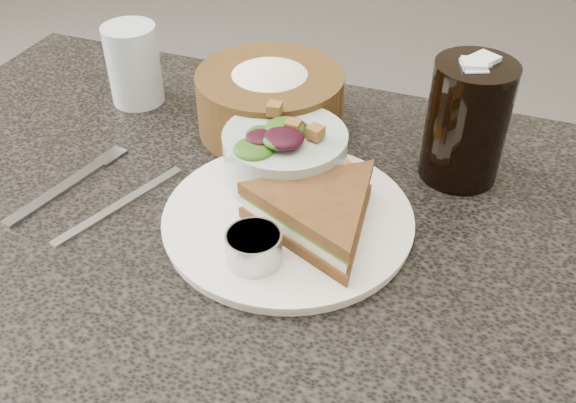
{
  "coord_description": "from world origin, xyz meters",
  "views": [
    {
      "loc": [
        0.23,
        -0.47,
        1.2
      ],
      "look_at": [
        0.05,
        0.03,
        0.78
      ],
      "focal_mm": 40.0,
      "sensor_mm": 36.0,
      "label": 1
    }
  ],
  "objects_px": {
    "dinner_plate": "(288,219)",
    "salad_bowl": "(285,147)",
    "dressing_ramekin": "(254,248)",
    "water_glass": "(134,65)",
    "sandwich": "(319,213)",
    "cola_glass": "(467,117)",
    "bread_basket": "(270,92)"
  },
  "relations": [
    {
      "from": "water_glass",
      "to": "dinner_plate",
      "type": "bearing_deg",
      "value": -31.54
    },
    {
      "from": "sandwich",
      "to": "cola_glass",
      "type": "relative_size",
      "value": 1.13
    },
    {
      "from": "sandwich",
      "to": "dressing_ramekin",
      "type": "distance_m",
      "value": 0.08
    },
    {
      "from": "dinner_plate",
      "to": "sandwich",
      "type": "bearing_deg",
      "value": -18.23
    },
    {
      "from": "salad_bowl",
      "to": "sandwich",
      "type": "bearing_deg",
      "value": -49.26
    },
    {
      "from": "dinner_plate",
      "to": "sandwich",
      "type": "height_order",
      "value": "sandwich"
    },
    {
      "from": "salad_bowl",
      "to": "cola_glass",
      "type": "bearing_deg",
      "value": 26.6
    },
    {
      "from": "salad_bowl",
      "to": "dressing_ramekin",
      "type": "bearing_deg",
      "value": -81.78
    },
    {
      "from": "sandwich",
      "to": "salad_bowl",
      "type": "xyz_separation_m",
      "value": [
        -0.07,
        0.08,
        0.02
      ]
    },
    {
      "from": "salad_bowl",
      "to": "bread_basket",
      "type": "height_order",
      "value": "bread_basket"
    },
    {
      "from": "sandwich",
      "to": "water_glass",
      "type": "relative_size",
      "value": 1.6
    },
    {
      "from": "salad_bowl",
      "to": "dressing_ramekin",
      "type": "xyz_separation_m",
      "value": [
        0.02,
        -0.14,
        -0.02
      ]
    },
    {
      "from": "dressing_ramekin",
      "to": "water_glass",
      "type": "bearing_deg",
      "value": 137.96
    },
    {
      "from": "dinner_plate",
      "to": "sandwich",
      "type": "distance_m",
      "value": 0.05
    },
    {
      "from": "salad_bowl",
      "to": "water_glass",
      "type": "bearing_deg",
      "value": 156.54
    },
    {
      "from": "sandwich",
      "to": "water_glass",
      "type": "bearing_deg",
      "value": 173.81
    },
    {
      "from": "sandwich",
      "to": "dressing_ramekin",
      "type": "bearing_deg",
      "value": -101.46
    },
    {
      "from": "dinner_plate",
      "to": "cola_glass",
      "type": "xyz_separation_m",
      "value": [
        0.16,
        0.16,
        0.07
      ]
    },
    {
      "from": "salad_bowl",
      "to": "water_glass",
      "type": "distance_m",
      "value": 0.29
    },
    {
      "from": "dressing_ramekin",
      "to": "bread_basket",
      "type": "height_order",
      "value": "bread_basket"
    },
    {
      "from": "dressing_ramekin",
      "to": "salad_bowl",
      "type": "bearing_deg",
      "value": 98.22
    },
    {
      "from": "salad_bowl",
      "to": "dinner_plate",
      "type": "bearing_deg",
      "value": -66.93
    },
    {
      "from": "cola_glass",
      "to": "water_glass",
      "type": "height_order",
      "value": "cola_glass"
    },
    {
      "from": "cola_glass",
      "to": "water_glass",
      "type": "distance_m",
      "value": 0.45
    },
    {
      "from": "sandwich",
      "to": "bread_basket",
      "type": "relative_size",
      "value": 0.93
    },
    {
      "from": "dinner_plate",
      "to": "dressing_ramekin",
      "type": "height_order",
      "value": "dressing_ramekin"
    },
    {
      "from": "bread_basket",
      "to": "dressing_ramekin",
      "type": "bearing_deg",
      "value": -71.9
    },
    {
      "from": "dinner_plate",
      "to": "salad_bowl",
      "type": "height_order",
      "value": "salad_bowl"
    },
    {
      "from": "dressing_ramekin",
      "to": "water_glass",
      "type": "height_order",
      "value": "water_glass"
    },
    {
      "from": "sandwich",
      "to": "dressing_ramekin",
      "type": "xyz_separation_m",
      "value": [
        -0.05,
        -0.06,
        -0.01
      ]
    },
    {
      "from": "bread_basket",
      "to": "water_glass",
      "type": "relative_size",
      "value": 1.73
    },
    {
      "from": "salad_bowl",
      "to": "bread_basket",
      "type": "relative_size",
      "value": 0.75
    }
  ]
}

